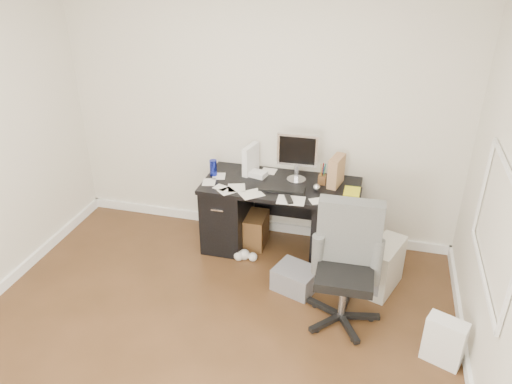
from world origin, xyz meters
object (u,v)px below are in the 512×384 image
pc_tower (384,267)px  wicker_basket (250,229)px  office_chair (345,269)px  keyboard (282,189)px  lcd_monitor (297,157)px  desk (280,215)px

pc_tower → wicker_basket: (-1.37, 0.41, -0.06)m
office_chair → pc_tower: size_ratio=2.22×
pc_tower → office_chair: bearing=-101.8°
keyboard → office_chair: (0.69, -0.78, -0.24)m
lcd_monitor → wicker_basket: (-0.45, -0.08, -0.82)m
lcd_monitor → keyboard: 0.34m
desk → keyboard: bearing=-74.4°
lcd_monitor → keyboard: size_ratio=1.15×
office_chair → pc_tower: bearing=56.3°
office_chair → keyboard: bearing=129.8°
keyboard → pc_tower: keyboard is taller
lcd_monitor → keyboard: bearing=-113.8°
desk → lcd_monitor: 0.62m
desk → office_chair: office_chair is taller
lcd_monitor → wicker_basket: bearing=-171.1°
desk → pc_tower: 1.12m
desk → keyboard: 0.38m
keyboard → pc_tower: size_ratio=0.91×
desk → office_chair: bearing=-51.2°
pc_tower → keyboard: bearing=-174.5°
lcd_monitor → office_chair: bearing=-60.9°
pc_tower → wicker_basket: bearing=-176.5°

